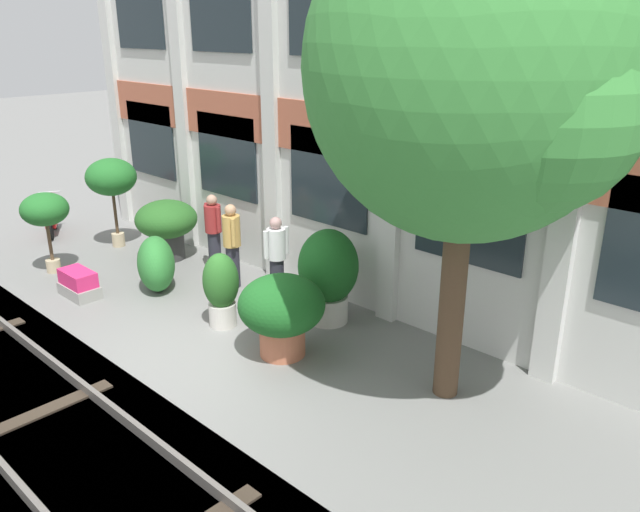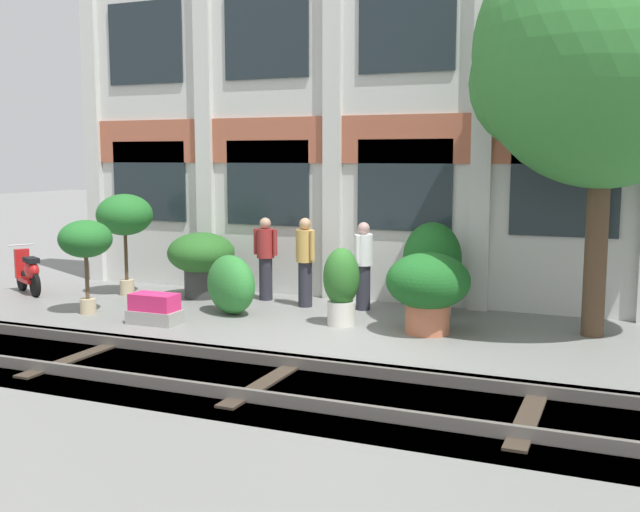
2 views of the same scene
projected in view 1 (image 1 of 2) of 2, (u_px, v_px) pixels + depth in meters
name	position (u px, v px, depth m)	size (l,w,h in m)	color
ground_plane	(190.00, 354.00, 9.67)	(80.00, 80.00, 0.00)	slate
apartment_facade	(339.00, 63.00, 10.53)	(14.63, 0.64, 8.44)	silver
rail_tracks	(40.00, 428.00, 8.11)	(22.27, 2.80, 0.43)	#4C473F
broadleaf_tree	(470.00, 77.00, 7.20)	(4.12, 3.92, 6.38)	#4C3826
potted_plant_stone_basin	(282.00, 309.00, 9.41)	(1.33, 1.33, 1.28)	#B76647
potted_plant_low_pan	(111.00, 179.00, 13.88)	(1.12, 1.12, 2.04)	tan
potted_plant_fluted_column	(328.00, 272.00, 10.46)	(1.02, 1.02, 1.65)	beige
potted_plant_tall_urn	(45.00, 211.00, 12.47)	(0.94, 0.94, 1.67)	tan
potted_plant_square_trough	(79.00, 284.00, 11.67)	(0.87, 0.48, 0.51)	gray
potted_plant_ribbed_drum	(221.00, 288.00, 10.37)	(0.60, 0.60, 1.29)	beige
potted_plant_glazed_jar	(167.00, 223.00, 13.39)	(1.32, 1.32, 1.30)	#333333
scooter_near_curb	(51.00, 218.00, 15.04)	(1.24, 0.80, 0.98)	black
resident_by_doorway	(232.00, 243.00, 11.88)	(0.48, 0.34, 1.66)	#282833
resident_watching_tracks	(277.00, 257.00, 11.29)	(0.34, 0.53, 1.60)	#282833
resident_near_plants	(214.00, 230.00, 12.73)	(0.53, 0.34, 1.61)	#282833
topiary_hedge	(156.00, 264.00, 11.88)	(1.20, 0.70, 1.05)	#2D7A33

